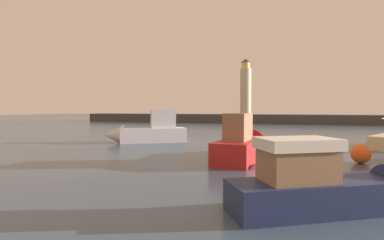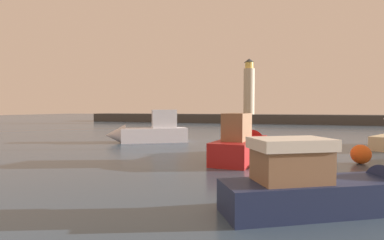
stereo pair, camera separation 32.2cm
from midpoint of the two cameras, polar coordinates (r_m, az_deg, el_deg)
ground_plane at (r=32.38m, az=5.29°, el=-2.98°), size 220.00×220.00×0.00m
breakwater at (r=61.89m, az=11.35°, el=0.25°), size 69.95×5.64×1.72m
lighthouse at (r=62.08m, az=10.72°, el=5.88°), size 2.15×2.15×11.03m
motorboat_3 at (r=18.20m, az=10.16°, el=-4.44°), size 2.59×7.28×2.89m
motorboat_4 at (r=9.73m, az=25.31°, el=-11.14°), size 6.19×4.37×2.36m
motorboat_5 at (r=26.42m, az=-8.05°, el=-2.27°), size 6.82×4.95×3.00m
mooring_buoy at (r=18.46m, az=29.38°, el=-5.57°), size 1.01×1.01×1.01m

